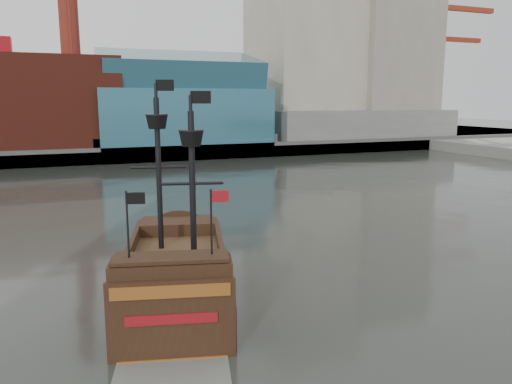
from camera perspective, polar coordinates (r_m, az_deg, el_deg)
name	(u,v)px	position (r m, az deg, el deg)	size (l,w,h in m)	color
ground	(326,312)	(25.13, 7.98, -13.38)	(400.00, 400.00, 0.00)	#2D302A
promenade_far	(113,143)	(112.79, -16.08, 5.45)	(220.00, 60.00, 2.00)	slate
seawall	(133,155)	(83.61, -13.90, 4.13)	(220.00, 1.00, 2.60)	#4C4C49
skyline	(138,26)	(106.71, -13.38, 17.99)	(149.00, 45.00, 62.00)	#7B604A
crane_a	(438,63)	(136.39, 20.10, 13.66)	(22.50, 4.00, 32.25)	slate
crane_b	(439,80)	(150.04, 20.21, 11.95)	(19.10, 4.00, 26.25)	slate
pirate_ship	(177,280)	(26.16, -9.07, -9.87)	(8.63, 16.66, 11.96)	black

